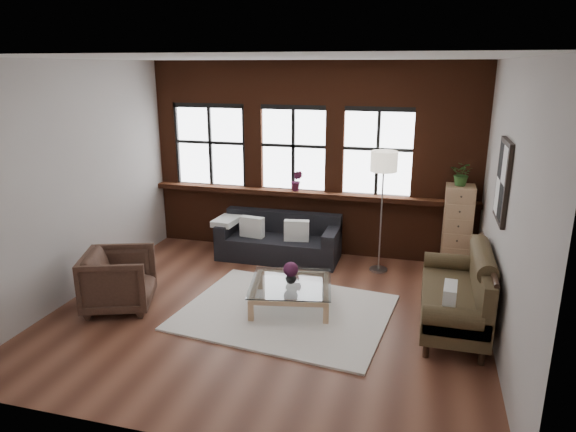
% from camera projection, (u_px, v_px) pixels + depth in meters
% --- Properties ---
extents(floor, '(5.50, 5.50, 0.00)m').
position_uv_depth(floor, '(269.00, 311.00, 6.76)').
color(floor, '#552C1F').
rests_on(floor, ground).
extents(ceiling, '(5.50, 5.50, 0.00)m').
position_uv_depth(ceiling, '(266.00, 58.00, 5.86)').
color(ceiling, white).
rests_on(ceiling, ground).
extents(wall_back, '(5.50, 0.00, 5.50)m').
position_uv_depth(wall_back, '(312.00, 159.00, 8.63)').
color(wall_back, '#ADA6A1').
rests_on(wall_back, ground).
extents(wall_front, '(5.50, 0.00, 5.50)m').
position_uv_depth(wall_front, '(172.00, 268.00, 3.99)').
color(wall_front, '#ADA6A1').
rests_on(wall_front, ground).
extents(wall_left, '(0.00, 5.00, 5.00)m').
position_uv_depth(wall_left, '(75.00, 181.00, 7.00)').
color(wall_left, '#ADA6A1').
rests_on(wall_left, ground).
extents(wall_right, '(0.00, 5.00, 5.00)m').
position_uv_depth(wall_right, '(507.00, 209.00, 5.62)').
color(wall_right, '#ADA6A1').
rests_on(wall_right, ground).
extents(brick_backwall, '(5.50, 0.12, 3.20)m').
position_uv_depth(brick_backwall, '(311.00, 160.00, 8.57)').
color(brick_backwall, '#4B2111').
rests_on(brick_backwall, floor).
extents(sill_ledge, '(5.50, 0.30, 0.08)m').
position_uv_depth(sill_ledge, '(309.00, 194.00, 8.64)').
color(sill_ledge, '#4B2111').
rests_on(sill_ledge, brick_backwall).
extents(window_left, '(1.38, 0.10, 1.50)m').
position_uv_depth(window_left, '(211.00, 147.00, 8.99)').
color(window_left, black).
rests_on(window_left, brick_backwall).
extents(window_mid, '(1.38, 0.10, 1.50)m').
position_uv_depth(window_mid, '(294.00, 150.00, 8.61)').
color(window_mid, black).
rests_on(window_mid, brick_backwall).
extents(window_right, '(1.38, 0.10, 1.50)m').
position_uv_depth(window_right, '(378.00, 154.00, 8.26)').
color(window_right, black).
rests_on(window_right, brick_backwall).
extents(wall_poster, '(0.05, 0.74, 0.94)m').
position_uv_depth(wall_poster, '(503.00, 181.00, 5.84)').
color(wall_poster, black).
rests_on(wall_poster, wall_right).
extents(shag_rug, '(2.83, 2.34, 0.03)m').
position_uv_depth(shag_rug, '(285.00, 312.00, 6.72)').
color(shag_rug, silver).
rests_on(shag_rug, floor).
extents(dark_sofa, '(2.00, 0.81, 0.72)m').
position_uv_depth(dark_sofa, '(279.00, 238.00, 8.52)').
color(dark_sofa, black).
rests_on(dark_sofa, floor).
extents(pillow_a, '(0.41, 0.19, 0.34)m').
position_uv_depth(pillow_a, '(252.00, 227.00, 8.48)').
color(pillow_a, silver).
rests_on(pillow_a, dark_sofa).
extents(pillow_b, '(0.42, 0.20, 0.34)m').
position_uv_depth(pillow_b, '(297.00, 231.00, 8.29)').
color(pillow_b, silver).
rests_on(pillow_b, dark_sofa).
extents(vintage_settee, '(0.85, 1.90, 1.02)m').
position_uv_depth(vintage_settee, '(454.00, 288.00, 6.26)').
color(vintage_settee, '#3F321D').
rests_on(vintage_settee, floor).
extents(pillow_settee, '(0.17, 0.39, 0.34)m').
position_uv_depth(pillow_settee, '(449.00, 299.00, 5.71)').
color(pillow_settee, silver).
rests_on(pillow_settee, vintage_settee).
extents(armchair, '(1.11, 1.09, 0.79)m').
position_uv_depth(armchair, '(119.00, 280.00, 6.77)').
color(armchair, '#3A261D').
rests_on(armchair, floor).
extents(coffee_table, '(1.24, 1.24, 0.36)m').
position_uv_depth(coffee_table, '(291.00, 295.00, 6.85)').
color(coffee_table, tan).
rests_on(coffee_table, shag_rug).
extents(vase, '(0.17, 0.17, 0.15)m').
position_uv_depth(vase, '(291.00, 277.00, 6.78)').
color(vase, '#B2B2B2').
rests_on(vase, coffee_table).
extents(flowers, '(0.20, 0.20, 0.20)m').
position_uv_depth(flowers, '(291.00, 269.00, 6.75)').
color(flowers, '#4C1A39').
rests_on(flowers, vase).
extents(drawer_chest, '(0.42, 0.42, 1.38)m').
position_uv_depth(drawer_chest, '(457.00, 229.00, 7.92)').
color(drawer_chest, tan).
rests_on(drawer_chest, floor).
extents(potted_plant_top, '(0.41, 0.39, 0.36)m').
position_uv_depth(potted_plant_top, '(462.00, 174.00, 7.67)').
color(potted_plant_top, '#2D5923').
rests_on(potted_plant_top, drawer_chest).
extents(floor_lamp, '(0.40, 0.40, 2.05)m').
position_uv_depth(floor_lamp, '(382.00, 208.00, 7.83)').
color(floor_lamp, '#A5A5A8').
rests_on(floor_lamp, floor).
extents(sill_plant, '(0.20, 0.16, 0.35)m').
position_uv_depth(sill_plant, '(297.00, 181.00, 8.61)').
color(sill_plant, '#4C1A39').
rests_on(sill_plant, sill_ledge).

